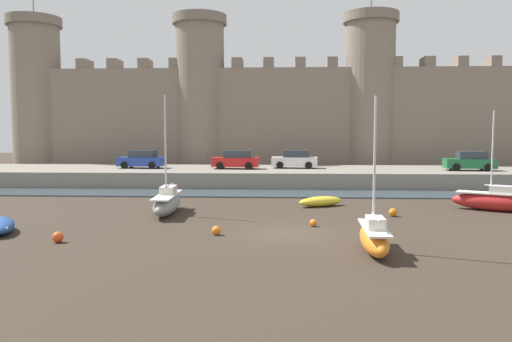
{
  "coord_description": "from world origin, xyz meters",
  "views": [
    {
      "loc": [
        -0.37,
        -22.95,
        4.78
      ],
      "look_at": [
        -1.74,
        4.74,
        2.5
      ],
      "focal_mm": 35.0,
      "sensor_mm": 36.0,
      "label": 1
    }
  ],
  "objects_px": {
    "sailboat_near_channel_right": "(496,200)",
    "mooring_buoy_off_centre": "(216,231)",
    "rowboat_midflat_left": "(321,201)",
    "car_quay_centre_west": "(295,159)",
    "sailboat_near_channel_left": "(374,237)",
    "mooring_buoy_mid_mud": "(58,237)",
    "mooring_buoy_near_shore": "(313,223)",
    "car_quay_centre_east": "(236,160)",
    "car_quay_west": "(470,161)",
    "rowboat_foreground_centre": "(0,225)",
    "sailboat_foreground_right": "(167,202)",
    "mooring_buoy_near_channel": "(393,212)",
    "car_quay_east": "(142,159)"
  },
  "relations": [
    {
      "from": "sailboat_near_channel_right",
      "to": "mooring_buoy_off_centre",
      "type": "height_order",
      "value": "sailboat_near_channel_right"
    },
    {
      "from": "mooring_buoy_near_channel",
      "to": "car_quay_centre_west",
      "type": "distance_m",
      "value": 18.2
    },
    {
      "from": "sailboat_near_channel_left",
      "to": "car_quay_centre_west",
      "type": "bearing_deg",
      "value": 95.2
    },
    {
      "from": "rowboat_midflat_left",
      "to": "car_quay_west",
      "type": "distance_m",
      "value": 18.2
    },
    {
      "from": "rowboat_foreground_centre",
      "to": "mooring_buoy_near_shore",
      "type": "relative_size",
      "value": 9.45
    },
    {
      "from": "mooring_buoy_off_centre",
      "to": "mooring_buoy_near_channel",
      "type": "bearing_deg",
      "value": 30.41
    },
    {
      "from": "rowboat_midflat_left",
      "to": "car_quay_east",
      "type": "xyz_separation_m",
      "value": [
        -15.07,
        13.24,
        1.8
      ]
    },
    {
      "from": "car_quay_west",
      "to": "car_quay_centre_west",
      "type": "bearing_deg",
      "value": 172.55
    },
    {
      "from": "car_quay_centre_east",
      "to": "rowboat_foreground_centre",
      "type": "bearing_deg",
      "value": -112.71
    },
    {
      "from": "sailboat_near_channel_left",
      "to": "rowboat_foreground_centre",
      "type": "bearing_deg",
      "value": 170.03
    },
    {
      "from": "sailboat_near_channel_right",
      "to": "mooring_buoy_near_channel",
      "type": "xyz_separation_m",
      "value": [
        -6.46,
        -2.19,
        -0.41
      ]
    },
    {
      "from": "rowboat_foreground_centre",
      "to": "mooring_buoy_near_channel",
      "type": "xyz_separation_m",
      "value": [
        19.29,
        5.37,
        -0.13
      ]
    },
    {
      "from": "mooring_buoy_near_channel",
      "to": "car_quay_centre_west",
      "type": "height_order",
      "value": "car_quay_centre_west"
    },
    {
      "from": "car_quay_east",
      "to": "car_quay_centre_east",
      "type": "xyz_separation_m",
      "value": [
        8.6,
        -0.36,
        0.0
      ]
    },
    {
      "from": "mooring_buoy_mid_mud",
      "to": "car_quay_centre_west",
      "type": "distance_m",
      "value": 26.94
    },
    {
      "from": "sailboat_near_channel_right",
      "to": "mooring_buoy_near_shore",
      "type": "relative_size",
      "value": 16.36
    },
    {
      "from": "rowboat_foreground_centre",
      "to": "mooring_buoy_near_shore",
      "type": "distance_m",
      "value": 14.86
    },
    {
      "from": "rowboat_foreground_centre",
      "to": "sailboat_near_channel_left",
      "type": "xyz_separation_m",
      "value": [
        16.7,
        -2.94,
        0.25
      ]
    },
    {
      "from": "car_quay_centre_west",
      "to": "sailboat_near_channel_right",
      "type": "bearing_deg",
      "value": -53.19
    },
    {
      "from": "rowboat_foreground_centre",
      "to": "car_quay_west",
      "type": "height_order",
      "value": "car_quay_west"
    },
    {
      "from": "car_quay_west",
      "to": "car_quay_east",
      "type": "bearing_deg",
      "value": 177.49
    },
    {
      "from": "sailboat_foreground_right",
      "to": "mooring_buoy_mid_mud",
      "type": "height_order",
      "value": "sailboat_foreground_right"
    },
    {
      "from": "sailboat_foreground_right",
      "to": "car_quay_centre_east",
      "type": "relative_size",
      "value": 1.6
    },
    {
      "from": "rowboat_midflat_left",
      "to": "car_quay_centre_west",
      "type": "height_order",
      "value": "car_quay_centre_west"
    },
    {
      "from": "sailboat_near_channel_left",
      "to": "mooring_buoy_mid_mud",
      "type": "bearing_deg",
      "value": 175.19
    },
    {
      "from": "rowboat_midflat_left",
      "to": "mooring_buoy_off_centre",
      "type": "relative_size",
      "value": 7.44
    },
    {
      "from": "rowboat_midflat_left",
      "to": "rowboat_foreground_centre",
      "type": "distance_m",
      "value": 17.92
    },
    {
      "from": "sailboat_near_channel_right",
      "to": "rowboat_midflat_left",
      "type": "bearing_deg",
      "value": 172.68
    },
    {
      "from": "mooring_buoy_mid_mud",
      "to": "car_quay_west",
      "type": "height_order",
      "value": "car_quay_west"
    },
    {
      "from": "mooring_buoy_mid_mud",
      "to": "sailboat_near_channel_left",
      "type": "bearing_deg",
      "value": -4.81
    },
    {
      "from": "mooring_buoy_mid_mud",
      "to": "mooring_buoy_off_centre",
      "type": "distance_m",
      "value": 6.8
    },
    {
      "from": "rowboat_midflat_left",
      "to": "mooring_buoy_near_shore",
      "type": "relative_size",
      "value": 8.66
    },
    {
      "from": "mooring_buoy_near_shore",
      "to": "car_quay_east",
      "type": "relative_size",
      "value": 0.09
    },
    {
      "from": "sailboat_foreground_right",
      "to": "rowboat_midflat_left",
      "type": "bearing_deg",
      "value": 20.15
    },
    {
      "from": "sailboat_foreground_right",
      "to": "car_quay_centre_west",
      "type": "relative_size",
      "value": 1.6
    },
    {
      "from": "car_quay_centre_east",
      "to": "car_quay_west",
      "type": "bearing_deg",
      "value": -2.55
    },
    {
      "from": "sailboat_foreground_right",
      "to": "mooring_buoy_off_centre",
      "type": "relative_size",
      "value": 15.93
    },
    {
      "from": "mooring_buoy_near_shore",
      "to": "sailboat_near_channel_right",
      "type": "bearing_deg",
      "value": 25.54
    },
    {
      "from": "sailboat_near_channel_left",
      "to": "mooring_buoy_mid_mud",
      "type": "distance_m",
      "value": 13.16
    },
    {
      "from": "sailboat_near_channel_left",
      "to": "car_quay_centre_west",
      "type": "height_order",
      "value": "sailboat_near_channel_left"
    },
    {
      "from": "car_quay_centre_west",
      "to": "rowboat_midflat_left",
      "type": "bearing_deg",
      "value": -85.01
    },
    {
      "from": "car_quay_centre_east",
      "to": "rowboat_midflat_left",
      "type": "bearing_deg",
      "value": -63.31
    },
    {
      "from": "car_quay_centre_west",
      "to": "sailboat_near_channel_left",
      "type": "bearing_deg",
      "value": -84.8
    },
    {
      "from": "sailboat_near_channel_right",
      "to": "car_quay_centre_east",
      "type": "xyz_separation_m",
      "value": [
        -16.65,
        14.18,
        1.49
      ]
    },
    {
      "from": "mooring_buoy_mid_mud",
      "to": "car_quay_west",
      "type": "relative_size",
      "value": 0.11
    },
    {
      "from": "car_quay_centre_west",
      "to": "car_quay_centre_east",
      "type": "bearing_deg",
      "value": -168.79
    },
    {
      "from": "mooring_buoy_mid_mud",
      "to": "car_quay_centre_east",
      "type": "xyz_separation_m",
      "value": [
        5.51,
        23.58,
        1.89
      ]
    },
    {
      "from": "rowboat_midflat_left",
      "to": "car_quay_centre_east",
      "type": "distance_m",
      "value": 14.52
    },
    {
      "from": "sailboat_near_channel_left",
      "to": "mooring_buoy_mid_mud",
      "type": "height_order",
      "value": "sailboat_near_channel_left"
    },
    {
      "from": "rowboat_foreground_centre",
      "to": "car_quay_centre_east",
      "type": "distance_m",
      "value": 23.64
    }
  ]
}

